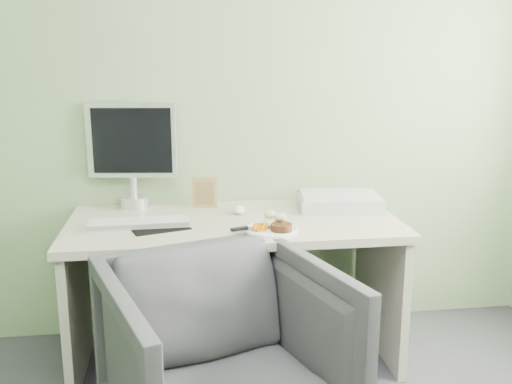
{
  "coord_description": "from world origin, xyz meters",
  "views": [
    {
      "loc": [
        -0.26,
        -1.03,
        1.5
      ],
      "look_at": [
        0.09,
        1.5,
        0.9
      ],
      "focal_mm": 40.0,
      "sensor_mm": 36.0,
      "label": 1
    }
  ],
  "objects": [
    {
      "name": "potato_pile",
      "position": [
        0.18,
        1.46,
        0.77
      ],
      "size": [
        0.13,
        0.11,
        0.06
      ],
      "primitive_type": "ellipsoid",
      "rotation": [
        0.0,
        0.0,
        -0.32
      ],
      "color": "tan",
      "rests_on": "plate"
    },
    {
      "name": "desk_chair",
      "position": [
        -0.11,
        0.91,
        0.38
      ],
      "size": [
        1.04,
        1.05,
        0.76
      ],
      "primitive_type": "imported",
      "rotation": [
        0.0,
        0.0,
        0.32
      ],
      "color": "#333338",
      "rests_on": "floor"
    },
    {
      "name": "eyedrop_bottle",
      "position": [
        -0.09,
        1.9,
        0.76
      ],
      "size": [
        0.02,
        0.02,
        0.07
      ],
      "color": "white",
      "rests_on": "desk"
    },
    {
      "name": "photo_frame",
      "position": [
        -0.13,
        1.88,
        0.81
      ],
      "size": [
        0.13,
        0.03,
        0.16
      ],
      "primitive_type": "cube",
      "rotation": [
        0.0,
        0.0,
        -0.12
      ],
      "color": "olive",
      "rests_on": "desk"
    },
    {
      "name": "monitor",
      "position": [
        -0.49,
        1.94,
        1.04
      ],
      "size": [
        0.46,
        0.15,
        0.55
      ],
      "rotation": [
        0.0,
        0.0,
        -0.13
      ],
      "color": "silver",
      "rests_on": "desk"
    },
    {
      "name": "mousepad",
      "position": [
        -0.36,
        1.56,
        0.73
      ],
      "size": [
        0.32,
        0.3,
        0.0
      ],
      "primitive_type": "cube",
      "rotation": [
        0.0,
        0.0,
        0.31
      ],
      "color": "black",
      "rests_on": "desk"
    },
    {
      "name": "plate",
      "position": [
        0.15,
        1.41,
        0.74
      ],
      "size": [
        0.24,
        0.24,
        0.01
      ],
      "primitive_type": "cylinder",
      "color": "white",
      "rests_on": "desk"
    },
    {
      "name": "computer_mouse",
      "position": [
        0.04,
        1.74,
        0.75
      ],
      "size": [
        0.07,
        0.12,
        0.04
      ],
      "primitive_type": "ellipsoid",
      "rotation": [
        0.0,
        0.0,
        -0.04
      ],
      "color": "white",
      "rests_on": "desk"
    },
    {
      "name": "keyboard",
      "position": [
        -0.45,
        1.58,
        0.75
      ],
      "size": [
        0.47,
        0.15,
        0.02
      ],
      "primitive_type": "cube",
      "rotation": [
        0.0,
        0.0,
        0.03
      ],
      "color": "white",
      "rests_on": "desk"
    },
    {
      "name": "carrot_heap",
      "position": [
        0.09,
        1.39,
        0.76
      ],
      "size": [
        0.07,
        0.07,
        0.04
      ],
      "primitive_type": "cube",
      "rotation": [
        0.0,
        0.0,
        0.33
      ],
      "color": "orange",
      "rests_on": "plate"
    },
    {
      "name": "steak_knife",
      "position": [
        0.03,
        1.4,
        0.75
      ],
      "size": [
        0.21,
        0.08,
        0.02
      ],
      "rotation": [
        0.0,
        0.0,
        0.31
      ],
      "color": "silver",
      "rests_on": "plate"
    },
    {
      "name": "scanner",
      "position": [
        0.57,
        1.77,
        0.76
      ],
      "size": [
        0.45,
        0.33,
        0.07
      ],
      "primitive_type": "cube",
      "rotation": [
        0.0,
        0.0,
        -0.13
      ],
      "color": "#B6B9BE",
      "rests_on": "desk"
    },
    {
      "name": "desk",
      "position": [
        0.0,
        1.62,
        0.55
      ],
      "size": [
        1.6,
        0.75,
        0.73
      ],
      "color": "beige",
      "rests_on": "floor"
    },
    {
      "name": "wall_back",
      "position": [
        0.0,
        2.0,
        1.35
      ],
      "size": [
        3.5,
        0.0,
        3.5
      ],
      "primitive_type": "plane",
      "rotation": [
        1.57,
        0.0,
        0.0
      ],
      "color": "gray",
      "rests_on": "floor"
    },
    {
      "name": "steak",
      "position": [
        0.19,
        1.38,
        0.76
      ],
      "size": [
        0.12,
        0.12,
        0.03
      ],
      "primitive_type": "cylinder",
      "rotation": [
        0.0,
        0.0,
        -0.38
      ],
      "color": "black",
      "rests_on": "plate"
    }
  ]
}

